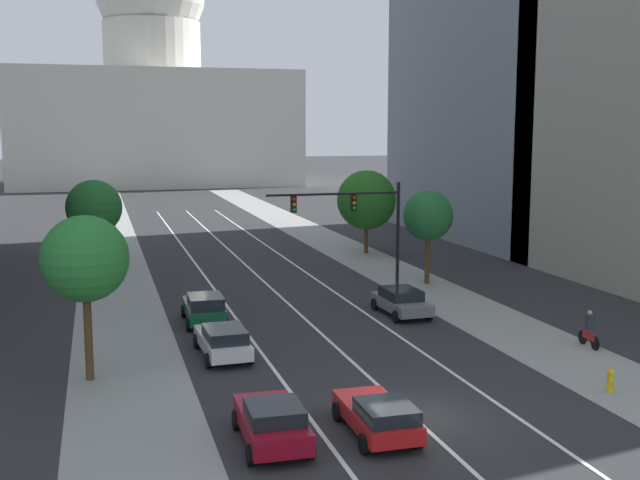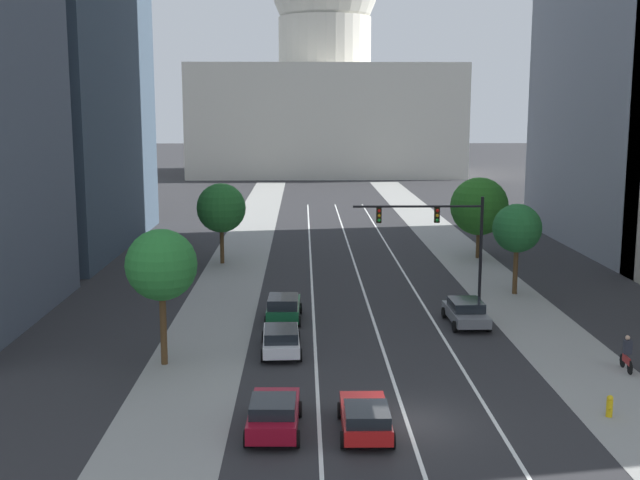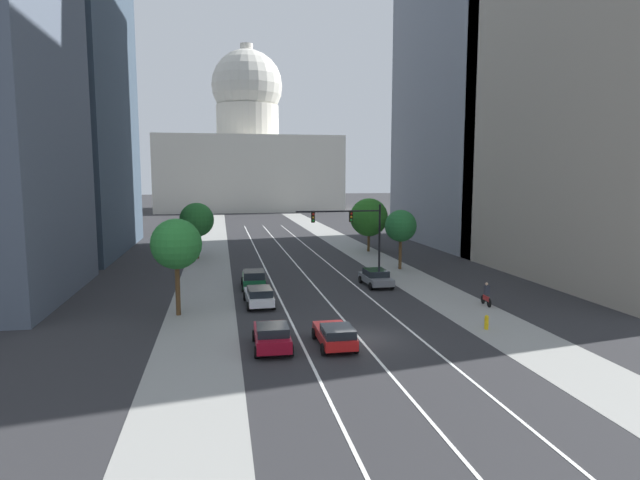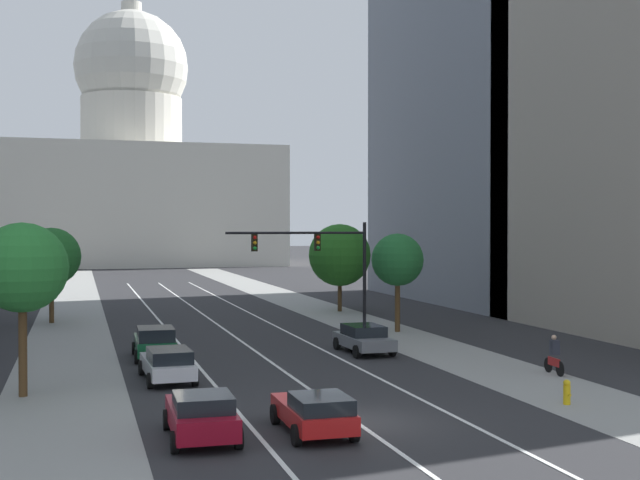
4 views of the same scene
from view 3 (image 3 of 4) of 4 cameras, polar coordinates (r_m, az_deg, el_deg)
The scene contains 21 objects.
ground_plane at distance 69.75m, azimuth -4.21°, elevation -0.77°, with size 400.00×400.00×0.00m, color #2B2B2D.
sidewalk_left at distance 64.38m, azimuth -11.90°, elevation -1.55°, with size 4.68×130.00×0.01m, color gray.
sidewalk_right at distance 66.58m, azimuth 4.21°, elevation -1.13°, with size 4.68×130.00×0.01m, color gray.
lane_stripe_left at distance 54.66m, azimuth -6.02°, elevation -2.94°, with size 0.16×90.00×0.01m, color white.
lane_stripe_center at distance 55.05m, azimuth -2.43°, elevation -2.84°, with size 0.16×90.00×0.01m, color white.
lane_stripe_right at distance 55.64m, azimuth 1.09°, elevation -2.73°, with size 0.16×90.00×0.01m, color white.
office_tower_near_right at distance 56.85m, azimuth 29.56°, elevation 20.41°, with size 15.75×27.89×46.82m.
office_tower_far_right at distance 79.61m, azimuth 18.39°, elevation 20.67°, with size 19.77×29.32×57.29m.
capitol_building at distance 146.75m, azimuth -7.77°, elevation 9.21°, with size 47.75×28.54×44.13m.
car_crimson at distance 29.24m, azimuth -5.21°, elevation -10.26°, with size 2.13×4.24×1.46m.
car_white at distance 38.72m, azimuth -6.61°, elevation -5.99°, with size 2.13×4.70×1.41m.
car_gray at distance 45.47m, azimuth 6.07°, elevation -4.03°, with size 2.19×4.42×1.42m.
car_red at distance 29.49m, azimuth 1.64°, elevation -10.19°, with size 2.00×4.17×1.34m.
car_green at distance 44.56m, azimuth -7.19°, elevation -4.16°, with size 2.12×4.37×1.61m.
traffic_signal_mast at distance 50.15m, azimuth 3.64°, elevation 1.65°, with size 8.22×0.39×6.67m.
fire_hydrant at distance 34.33m, azimuth 17.56°, elevation -8.46°, with size 0.26×0.35×0.91m.
cyclist at distance 40.27m, azimuth 17.56°, elevation -5.62°, with size 0.38×1.70×1.72m.
street_tree_near_left at distance 61.13m, azimuth -13.19°, elevation 2.12°, with size 3.85×3.85×6.35m.
street_tree_far_right at distance 53.40m, azimuth 8.72°, elevation 1.50°, with size 3.20×3.20×6.00m.
street_tree_mid_right at distance 65.41m, azimuth 5.31°, elevation 2.46°, with size 4.70×4.70×6.61m.
street_tree_mid_left at distance 36.44m, azimuth -15.28°, elevation -0.46°, with size 3.40×3.40×6.58m.
Camera 3 is at (-7.78, -28.67, 9.44)m, focal length 29.59 mm.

